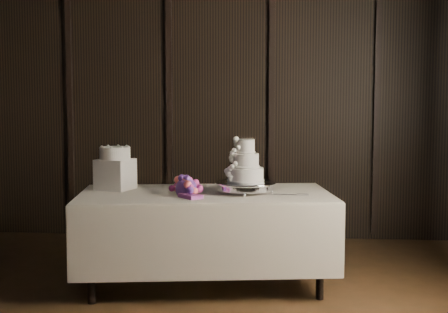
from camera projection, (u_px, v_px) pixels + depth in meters
room at (56, 100)px, 3.26m from camera, size 6.08×7.08×3.08m
display_table at (205, 235)px, 4.98m from camera, size 2.12×1.31×0.76m
cake_stand at (246, 188)px, 4.92m from camera, size 0.64×0.64×0.09m
wedding_cake at (242, 165)px, 4.89m from camera, size 0.33×0.28×0.34m
bouquet at (186, 187)px, 4.80m from camera, size 0.50×0.49×0.19m
box_pedestal at (115, 174)px, 5.11m from camera, size 0.32×0.32×0.25m
small_cake at (115, 153)px, 5.10m from camera, size 0.31×0.31×0.10m
cake_knife at (279, 195)px, 4.81m from camera, size 0.37×0.07×0.01m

